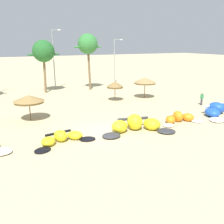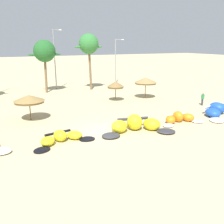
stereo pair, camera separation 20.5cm
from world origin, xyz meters
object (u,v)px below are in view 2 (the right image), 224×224
person_near_kites (203,99)px  lamppost_east_center (55,57)px  kite_left_of_center (136,125)px  lamppost_east (116,59)px  kite_right_of_center (220,110)px  beach_umbrella_middle (29,99)px  beach_umbrella_near_palms (116,85)px  palm_left_of_gap (44,52)px  kite_left (62,138)px  palm_center_left (89,45)px  kite_center (179,118)px  beach_umbrella_outermost (146,81)px

person_near_kites → lamppost_east_center: 24.17m
kite_left_of_center → lamppost_east: bearing=66.7°
kite_right_of_center → beach_umbrella_middle: beach_umbrella_middle is taller
beach_umbrella_near_palms → palm_left_of_gap: bearing=125.1°
kite_left_of_center → person_near_kites: person_near_kites is taller
kite_left → beach_umbrella_near_palms: (10.34, 10.75, 1.90)m
palm_center_left → kite_left: bearing=-117.0°
kite_left_of_center → beach_umbrella_middle: beach_umbrella_middle is taller
beach_umbrella_middle → lamppost_east: lamppost_east is taller
kite_left_of_center → lamppost_east: lamppost_east is taller
palm_left_of_gap → lamppost_east: bearing=11.3°
palm_left_of_gap → palm_center_left: 7.08m
kite_left_of_center → beach_umbrella_near_palms: size_ratio=2.53×
beach_umbrella_middle → lamppost_east_center: (6.71, 16.06, 3.19)m
beach_umbrella_middle → beach_umbrella_near_palms: bearing=17.7°
kite_center → beach_umbrella_middle: (-13.20, 7.32, 1.82)m
palm_left_of_gap → lamppost_east_center: lamppost_east_center is taller
palm_center_left → kite_center: bearing=-85.3°
kite_left → kite_right_of_center: kite_right_of_center is taller
beach_umbrella_middle → kite_left_of_center: bearing=-43.0°
kite_right_of_center → kite_left: bearing=179.9°
kite_left_of_center → kite_right_of_center: bearing=2.1°
beach_umbrella_near_palms → beach_umbrella_outermost: beach_umbrella_outermost is taller
lamppost_east → kite_left_of_center: bearing=-113.3°
kite_left_of_center → lamppost_east: (10.34, 24.05, 4.18)m
kite_left → palm_left_of_gap: 21.94m
kite_right_of_center → kite_center: bearing=-177.5°
beach_umbrella_middle → palm_center_left: size_ratio=0.34×
beach_umbrella_near_palms → lamppost_east_center: bearing=112.0°
kite_center → palm_center_left: palm_center_left is taller
beach_umbrella_outermost → lamppost_east_center: bearing=127.2°
kite_center → lamppost_east: lamppost_east is taller
kite_left_of_center → kite_right_of_center: (11.29, 0.42, -0.07)m
kite_left_of_center → beach_umbrella_near_palms: (3.67, 11.20, 1.69)m
palm_left_of_gap → beach_umbrella_near_palms: bearing=-54.9°
lamppost_east → palm_left_of_gap: bearing=-168.7°
person_near_kites → palm_center_left: size_ratio=0.18×
kite_right_of_center → palm_center_left: size_ratio=0.82×
beach_umbrella_outermost → beach_umbrella_near_palms: bearing=176.2°
kite_left_of_center → kite_center: (5.19, 0.16, -0.14)m
beach_umbrella_middle → lamppost_east: bearing=42.1°
kite_right_of_center → beach_umbrella_near_palms: bearing=125.2°
beach_umbrella_near_palms → lamppost_east_center: lamppost_east_center is taller
lamppost_east → person_near_kites: bearing=-84.0°
lamppost_east_center → kite_left: bearing=-103.1°
lamppost_east → lamppost_east_center: bearing=-177.5°
kite_center → beach_umbrella_middle: 15.20m
beach_umbrella_near_palms → palm_left_of_gap: size_ratio=0.33×
kite_center → beach_umbrella_near_palms: size_ratio=1.82×
palm_center_left → lamppost_east_center: size_ratio=0.93×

